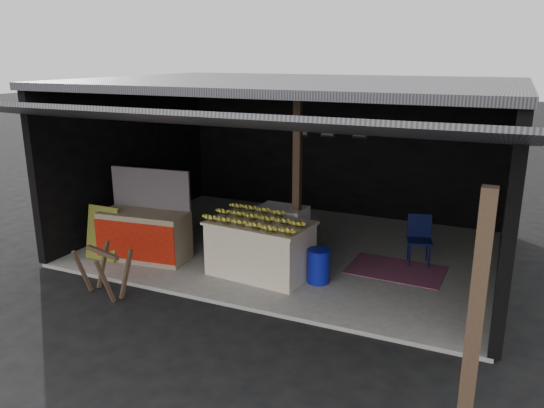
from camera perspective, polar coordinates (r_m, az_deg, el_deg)
The scene contains 13 objects.
ground at distance 7.63m, azimuth -4.97°, elevation -10.92°, with size 80.00×80.00×0.00m, color black.
concrete_slab at distance 9.68m, azimuth 2.28°, elevation -4.74°, with size 7.00×5.00×0.06m, color gray.
shophouse at distance 9.46m, azimuth 3.15°, elevation 7.71°, with size 7.40×7.29×3.02m.
banana_table at distance 8.34m, azimuth -1.27°, elevation -4.76°, with size 1.66×1.11×0.87m.
banana_pile at distance 8.17m, azimuth -1.29°, elevation -1.35°, with size 1.45×0.87×0.17m, color gold, non-canonical shape.
white_crate at distance 9.04m, azimuth 1.11°, elevation -3.04°, with size 0.82×0.58×0.89m.
neighbor_stall at distance 9.22m, azimuth -13.50°, elevation -3.03°, with size 1.53×0.82×1.51m.
green_signboard at distance 9.39m, azimuth -17.81°, elevation -3.01°, with size 0.61×0.04×0.92m, color black.
sawhorse at distance 8.12m, azimuth -17.65°, elevation -6.51°, with size 0.77×0.76×0.70m.
water_barrel at distance 8.14m, azimuth 5.03°, elevation -6.76°, with size 0.34×0.34×0.50m, color #0D1698.
plastic_chair at distance 9.11m, azimuth 15.56°, elevation -3.24°, with size 0.48×0.48×0.82m.
magenta_rug at distance 8.87m, azimuth 13.18°, elevation -6.89°, with size 1.50×1.00×0.01m, color maroon.
picture_frames at distance 11.48m, azimuth 6.17°, elevation 8.20°, with size 1.62×0.04×0.46m.
Camera 1 is at (3.39, -5.92, 3.41)m, focal length 35.00 mm.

